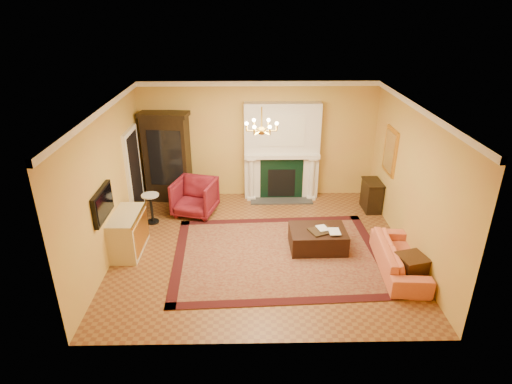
{
  "coord_description": "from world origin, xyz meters",
  "views": [
    {
      "loc": [
        -0.25,
        -7.74,
        4.8
      ],
      "look_at": [
        -0.1,
        0.3,
        1.16
      ],
      "focal_mm": 30.0,
      "sensor_mm": 36.0,
      "label": 1
    }
  ],
  "objects_px": {
    "wingback_armchair": "(195,196)",
    "end_table": "(411,270)",
    "coral_sofa": "(400,254)",
    "leather_ottoman": "(318,239)",
    "pedestal_table": "(151,206)",
    "console_table": "(371,196)",
    "china_cabinet": "(168,159)",
    "commode": "(128,233)"
  },
  "relations": [
    {
      "from": "china_cabinet",
      "to": "console_table",
      "type": "relative_size",
      "value": 3.02
    },
    {
      "from": "china_cabinet",
      "to": "pedestal_table",
      "type": "relative_size",
      "value": 3.06
    },
    {
      "from": "pedestal_table",
      "to": "commode",
      "type": "xyz_separation_m",
      "value": [
        -0.22,
        -1.23,
        0.01
      ]
    },
    {
      "from": "china_cabinet",
      "to": "wingback_armchair",
      "type": "distance_m",
      "value": 1.31
    },
    {
      "from": "commode",
      "to": "leather_ottoman",
      "type": "xyz_separation_m",
      "value": [
        3.91,
        0.02,
        -0.19
      ]
    },
    {
      "from": "coral_sofa",
      "to": "console_table",
      "type": "relative_size",
      "value": 2.6
    },
    {
      "from": "coral_sofa",
      "to": "end_table",
      "type": "relative_size",
      "value": 3.64
    },
    {
      "from": "pedestal_table",
      "to": "china_cabinet",
      "type": "bearing_deg",
      "value": 80.99
    },
    {
      "from": "coral_sofa",
      "to": "console_table",
      "type": "bearing_deg",
      "value": 0.4
    },
    {
      "from": "china_cabinet",
      "to": "wingback_armchair",
      "type": "relative_size",
      "value": 2.29
    },
    {
      "from": "commode",
      "to": "console_table",
      "type": "height_order",
      "value": "commode"
    },
    {
      "from": "china_cabinet",
      "to": "leather_ottoman",
      "type": "height_order",
      "value": "china_cabinet"
    },
    {
      "from": "china_cabinet",
      "to": "pedestal_table",
      "type": "distance_m",
      "value": 1.5
    },
    {
      "from": "wingback_armchair",
      "to": "end_table",
      "type": "relative_size",
      "value": 1.85
    },
    {
      "from": "commode",
      "to": "coral_sofa",
      "type": "bearing_deg",
      "value": -7.54
    },
    {
      "from": "wingback_armchair",
      "to": "china_cabinet",
      "type": "bearing_deg",
      "value": 145.76
    },
    {
      "from": "china_cabinet",
      "to": "commode",
      "type": "relative_size",
      "value": 1.93
    },
    {
      "from": "end_table",
      "to": "leather_ottoman",
      "type": "height_order",
      "value": "end_table"
    },
    {
      "from": "china_cabinet",
      "to": "end_table",
      "type": "height_order",
      "value": "china_cabinet"
    },
    {
      "from": "pedestal_table",
      "to": "commode",
      "type": "relative_size",
      "value": 0.63
    },
    {
      "from": "leather_ottoman",
      "to": "china_cabinet",
      "type": "bearing_deg",
      "value": 143.07
    },
    {
      "from": "wingback_armchair",
      "to": "coral_sofa",
      "type": "height_order",
      "value": "wingback_armchair"
    },
    {
      "from": "pedestal_table",
      "to": "end_table",
      "type": "bearing_deg",
      "value": -24.68
    },
    {
      "from": "console_table",
      "to": "commode",
      "type": "bearing_deg",
      "value": -163.07
    },
    {
      "from": "commode",
      "to": "end_table",
      "type": "xyz_separation_m",
      "value": [
        5.45,
        -1.17,
        -0.17
      ]
    },
    {
      "from": "console_table",
      "to": "leather_ottoman",
      "type": "height_order",
      "value": "console_table"
    },
    {
      "from": "wingback_armchair",
      "to": "pedestal_table",
      "type": "relative_size",
      "value": 1.34
    },
    {
      "from": "china_cabinet",
      "to": "commode",
      "type": "bearing_deg",
      "value": -91.74
    },
    {
      "from": "console_table",
      "to": "end_table",
      "type": "bearing_deg",
      "value": -92.46
    },
    {
      "from": "china_cabinet",
      "to": "commode",
      "type": "height_order",
      "value": "china_cabinet"
    },
    {
      "from": "china_cabinet",
      "to": "end_table",
      "type": "distance_m",
      "value": 6.31
    },
    {
      "from": "console_table",
      "to": "leather_ottoman",
      "type": "distance_m",
      "value": 2.41
    },
    {
      "from": "leather_ottoman",
      "to": "end_table",
      "type": "bearing_deg",
      "value": -38.72
    },
    {
      "from": "pedestal_table",
      "to": "end_table",
      "type": "xyz_separation_m",
      "value": [
        5.23,
        -2.4,
        -0.16
      ]
    },
    {
      "from": "china_cabinet",
      "to": "commode",
      "type": "xyz_separation_m",
      "value": [
        -0.43,
        -2.55,
        -0.67
      ]
    },
    {
      "from": "china_cabinet",
      "to": "leather_ottoman",
      "type": "bearing_deg",
      "value": -28.15
    },
    {
      "from": "wingback_armchair",
      "to": "pedestal_table",
      "type": "xyz_separation_m",
      "value": [
        -0.96,
        -0.45,
        -0.06
      ]
    },
    {
      "from": "console_table",
      "to": "leather_ottoman",
      "type": "bearing_deg",
      "value": -132.97
    },
    {
      "from": "pedestal_table",
      "to": "coral_sofa",
      "type": "distance_m",
      "value": 5.53
    },
    {
      "from": "wingback_armchair",
      "to": "leather_ottoman",
      "type": "bearing_deg",
      "value": -15.98
    },
    {
      "from": "end_table",
      "to": "leather_ottoman",
      "type": "bearing_deg",
      "value": 142.19
    },
    {
      "from": "wingback_armchair",
      "to": "console_table",
      "type": "relative_size",
      "value": 1.32
    }
  ]
}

